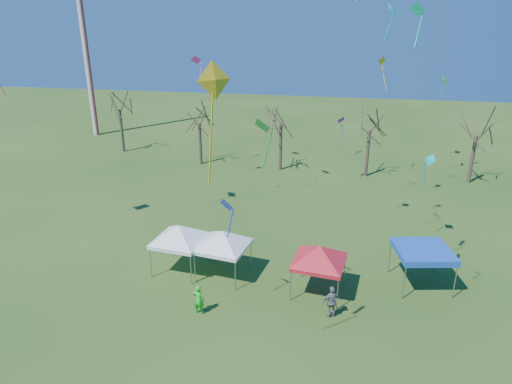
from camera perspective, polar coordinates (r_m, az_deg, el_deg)
ground at (r=24.11m, az=-0.08°, el=-15.64°), size 140.00×140.00×0.00m
radio_mast at (r=61.79m, az=-20.76°, el=18.06°), size 0.70×0.70×25.00m
tree_0 at (r=53.07m, az=-16.89°, el=11.64°), size 3.83×3.83×8.44m
tree_1 at (r=46.76m, az=-7.19°, el=10.32°), size 3.42×3.42×7.54m
tree_2 at (r=44.50m, az=3.18°, el=10.56°), size 3.71×3.71×8.18m
tree_3 at (r=43.84m, az=14.19°, el=9.51°), size 3.59×3.59×7.91m
tree_4 at (r=45.24m, az=26.16°, el=8.33°), size 3.58×3.58×7.89m
tent_white_west at (r=27.26m, az=-9.64°, el=-4.49°), size 3.89×3.89×3.45m
tent_white_mid at (r=26.42m, az=-4.17°, el=-5.26°), size 3.77×3.77×3.36m
tent_red at (r=24.96m, az=7.99°, el=-7.09°), size 3.79×3.79×3.36m
tent_blue at (r=27.33m, az=20.18°, el=-7.03°), size 3.50×3.50×2.32m
person_green at (r=24.25m, az=-7.18°, el=-13.19°), size 0.63×0.44×1.65m
person_grey at (r=24.10m, az=9.46°, el=-13.40°), size 1.12×0.84×1.77m
kite_12 at (r=44.57m, az=22.50°, el=12.73°), size 0.96×1.07×2.78m
kite_5 at (r=14.34m, az=-5.19°, el=13.52°), size 1.00×1.08×3.95m
kite_17 at (r=30.78m, az=20.90°, el=3.67°), size 0.81×0.88×2.56m
kite_1 at (r=21.89m, az=-3.64°, el=-1.67°), size 1.01×0.88×2.01m
kite_25 at (r=19.74m, az=16.66°, el=20.94°), size 0.68×0.78×1.46m
kite_9 at (r=17.85m, az=19.60°, el=20.53°), size 0.68×0.63×1.52m
kite_13 at (r=44.29m, az=-7.50°, el=16.05°), size 1.08×0.77×2.61m
kite_19 at (r=40.89m, az=10.58°, el=8.80°), size 1.05×1.04×2.29m
kite_27 at (r=20.30m, az=0.87°, el=8.23°), size 1.17×1.10×2.31m
kite_22 at (r=41.60m, az=15.46°, el=15.42°), size 1.08×1.05×2.97m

